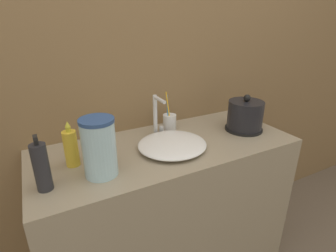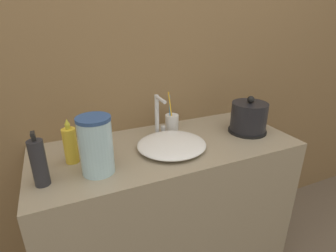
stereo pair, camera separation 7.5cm
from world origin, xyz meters
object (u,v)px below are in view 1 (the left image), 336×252
at_px(toothbrush_cup, 170,122).
at_px(lotion_bottle, 41,167).
at_px(electric_kettle, 245,117).
at_px(faucet, 157,114).
at_px(water_pitcher, 99,147).
at_px(shampoo_bottle, 71,148).

relative_size(toothbrush_cup, lotion_bottle, 1.00).
relative_size(electric_kettle, toothbrush_cup, 0.95).
distance_m(faucet, water_pitcher, 0.43).
bearing_deg(faucet, lotion_bottle, -156.86).
bearing_deg(faucet, water_pitcher, -146.44).
height_order(faucet, water_pitcher, water_pitcher).
bearing_deg(electric_kettle, lotion_bottle, -175.39).
height_order(toothbrush_cup, water_pitcher, water_pitcher).
height_order(faucet, toothbrush_cup, same).
bearing_deg(toothbrush_cup, electric_kettle, -28.66).
distance_m(electric_kettle, water_pitcher, 0.82).
relative_size(electric_kettle, shampoo_bottle, 1.03).
bearing_deg(shampoo_bottle, faucet, 14.05).
bearing_deg(shampoo_bottle, electric_kettle, -3.00).
height_order(toothbrush_cup, shampoo_bottle, toothbrush_cup).
height_order(shampoo_bottle, water_pitcher, water_pitcher).
relative_size(lotion_bottle, shampoo_bottle, 1.09).
xyz_separation_m(faucet, water_pitcher, (-0.36, -0.24, 0.00)).
distance_m(lotion_bottle, water_pitcher, 0.21).
height_order(electric_kettle, toothbrush_cup, toothbrush_cup).
distance_m(electric_kettle, toothbrush_cup, 0.41).
xyz_separation_m(faucet, toothbrush_cup, (0.09, 0.04, -0.07)).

